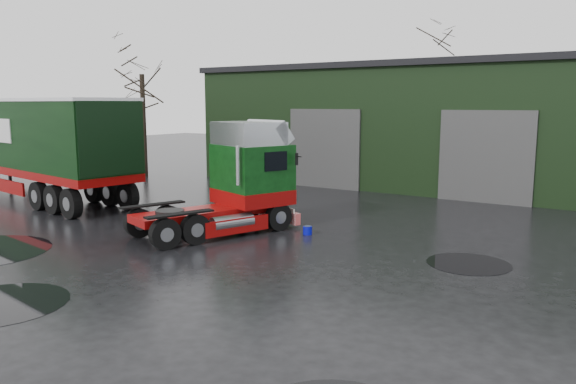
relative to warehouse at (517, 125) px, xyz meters
The scene contains 9 objects.
ground 20.35m from the warehouse, 95.71° to the right, with size 100.00×100.00×0.00m, color black.
warehouse is the anchor object (origin of this frame).
hero_tractor 18.16m from the warehouse, 109.43° to the right, with size 2.54×5.98×3.71m, color #0A360E, non-canonical shape.
trailer_left 24.07m from the warehouse, 138.43° to the right, with size 2.99×14.63×4.54m, color silver, non-canonical shape.
wash_bucket 16.03m from the warehouse, 102.04° to the right, with size 0.30×0.30×0.28m, color #080AAE.
tree_left 20.64m from the warehouse, 157.17° to the right, with size 4.40×4.40×8.50m, color black, non-canonical shape.
tree_back_a 12.90m from the warehouse, 128.66° to the left, with size 4.40×4.40×9.50m, color black, non-canonical shape.
puddle_0 25.40m from the warehouse, 102.47° to the right, with size 2.83×2.83×0.01m, color black.
puddle_1 16.39m from the warehouse, 82.34° to the right, with size 2.23×2.23×0.01m, color black.
Camera 1 is at (8.12, -10.88, 4.29)m, focal length 35.00 mm.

